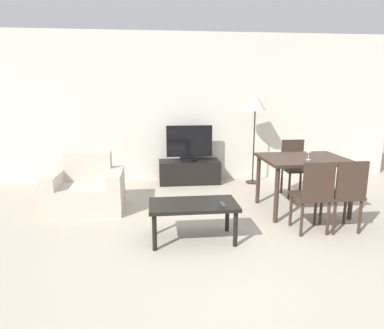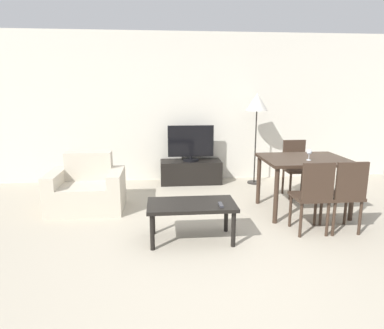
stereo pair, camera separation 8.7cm
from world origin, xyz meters
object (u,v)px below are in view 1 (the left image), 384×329
Objects in this scene: tv at (189,143)px; wine_glass_left at (309,152)px; dining_chair_near_right at (346,192)px; tv_stand at (189,172)px; floor_lamp at (255,105)px; coffee_table at (193,208)px; armchair at (87,191)px; dining_chair_far at (294,165)px; remote_primary at (223,204)px; dining_chair_near at (314,193)px; dining_table at (303,164)px.

tv reaches higher than wine_glass_left.
tv_stand is at bearing 123.84° from dining_chair_near_right.
floor_lamp reaches higher than tv.
coffee_table is (-0.21, -2.45, -0.35)m from tv.
dining_chair_far reaches higher than armchair.
coffee_table is 6.60× the size of remote_primary.
floor_lamp is (1.37, 2.32, 1.03)m from coffee_table.
wine_glass_left is (0.19, 0.60, 0.37)m from dining_chair_near.
wine_glass_left is at bearing 29.79° from remote_primary.
wine_glass_left reaches higher than dining_chair_near_right.
dining_table is 1.28× the size of dining_chair_far.
tv_stand is 2.92m from dining_chair_near_right.
armchair is 3.25m from dining_chair_far.
wine_glass_left is (1.41, -1.82, 0.67)m from tv_stand.
armchair is at bearing 172.75° from dining_table.
dining_chair_far is at bearing 75.27° from dining_table.
armchair is at bearing -141.71° from tv_stand.
wine_glass_left is at bearing -10.28° from armchair.
dining_chair_near_right is (0.40, 0.00, 0.00)m from dining_chair_near.
dining_chair_far and dining_chair_near_right have the same top height.
coffee_table is 1.11× the size of dining_chair_near.
dining_chair_near is at bearing -104.73° from dining_table.
dining_chair_near is 2.46m from floor_lamp.
dining_chair_near and dining_chair_far have the same top height.
floor_lamp is 11.15× the size of wine_glass_left.
dining_chair_near_right is at bearing 1.29° from coffee_table.
tv_stand is 1.24× the size of dining_chair_near_right.
remote_primary is (-1.06, -2.43, -0.97)m from floor_lamp.
dining_chair_near is (2.83, -1.14, 0.22)m from armchair.
dining_table reaches higher than tv_stand.
dining_chair_near_right is 2.50m from floor_lamp.
dining_chair_far is 5.94× the size of remote_primary.
wine_glass_left is (0.25, -1.68, -0.55)m from floor_lamp.
wine_glass_left is at bearing 21.48° from coffee_table.
wine_glass_left reaches higher than coffee_table.
dining_table is at bearing -49.39° from tv_stand.
tv is 0.73× the size of dining_table.
dining_chair_near is (1.43, 0.04, 0.11)m from coffee_table.
tv reaches higher than dining_chair_near.
remote_primary is (1.71, -1.30, 0.17)m from armchair.
tv_stand is 1.87m from dining_chair_far.
tv_stand is at bearing 85.05° from coffee_table.
armchair reaches higher than coffee_table.
tv is 2.71m from dining_chair_near.
coffee_table is at bearing -158.52° from wine_glass_left.
remote_primary is (-1.52, -1.67, -0.05)m from dining_chair_far.
coffee_table is 0.61× the size of floor_lamp.
dining_table is 7.81× the size of wine_glass_left.
dining_chair_far is (3.23, 0.37, 0.22)m from armchair.
floor_lamp is (-0.26, 1.52, 0.75)m from dining_table.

